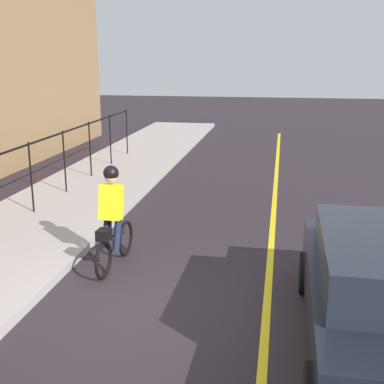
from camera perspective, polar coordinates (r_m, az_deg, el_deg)
The scene contains 4 objects.
ground_plane at distance 7.68m, azimuth -4.01°, elevation -12.87°, with size 80.00×80.00×0.00m, color #2A2228.
lane_line_centre at distance 7.49m, azimuth 8.31°, elevation -13.75°, with size 36.00×0.12×0.01m, color yellow.
cyclist_lead at distance 8.78m, azimuth -8.94°, elevation -2.93°, with size 1.71×0.38×1.83m.
patrol_sedan at distance 6.70m, azimuth 20.76°, elevation -10.38°, with size 4.42×1.96×1.58m.
Camera 1 is at (-6.58, -1.70, 3.59)m, focal length 47.54 mm.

